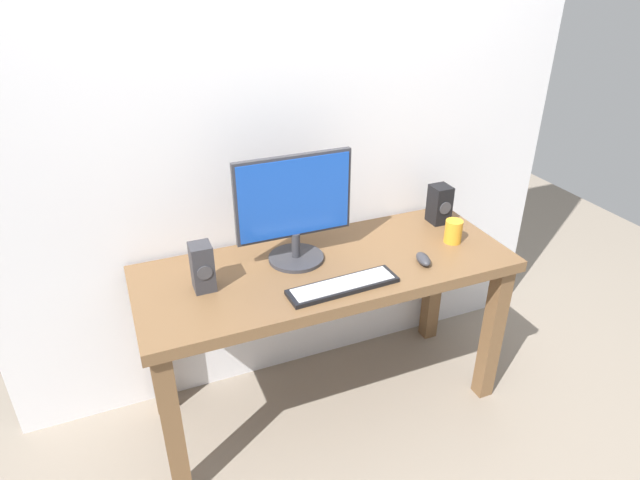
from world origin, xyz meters
The scene contains 9 objects.
ground_plane centered at (0.00, 0.00, 0.00)m, with size 6.00×6.00×0.00m, color gray.
wall_back centered at (0.00, 0.35, 1.50)m, with size 2.69×0.04×3.00m, color silver.
desk centered at (0.00, 0.00, 0.65)m, with size 1.58×0.61×0.76m.
monitor centered at (-0.11, 0.09, 1.01)m, with size 0.49×0.23×0.46m.
keyboard_primary centered at (-0.01, -0.19, 0.78)m, with size 0.45×0.13×0.02m.
mouse centered at (0.37, -0.15, 0.78)m, with size 0.05×0.10×0.04m, color #333338.
speaker_right centered at (0.65, 0.16, 0.86)m, with size 0.09×0.10×0.18m.
speaker_left centered at (-0.51, 0.01, 0.86)m, with size 0.08×0.09×0.19m.
coffee_mug centered at (0.60, -0.04, 0.82)m, with size 0.08×0.08×0.10m, color orange.
Camera 1 is at (-0.77, -1.79, 1.93)m, focal length 30.51 mm.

